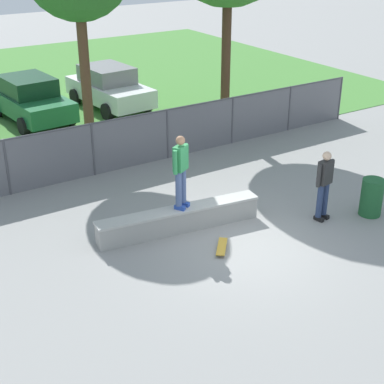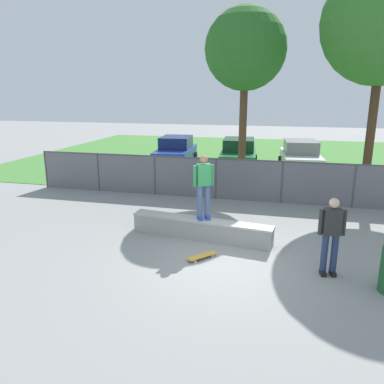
% 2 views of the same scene
% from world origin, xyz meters
% --- Properties ---
extents(ground_plane, '(80.00, 80.00, 0.00)m').
position_xyz_m(ground_plane, '(0.00, 0.00, 0.00)').
color(ground_plane, gray).
extents(grass_strip, '(29.60, 20.00, 0.02)m').
position_xyz_m(grass_strip, '(0.00, 15.98, 0.01)').
color(grass_strip, '#478438').
rests_on(grass_strip, ground).
extents(concrete_ledge, '(4.16, 1.04, 0.58)m').
position_xyz_m(concrete_ledge, '(-0.90, 1.45, 0.29)').
color(concrete_ledge, '#999993').
rests_on(concrete_ledge, ground).
extents(skateboarder, '(0.53, 0.41, 1.82)m').
position_xyz_m(skateboarder, '(-0.83, 1.48, 1.59)').
color(skateboarder, '#2647A5').
rests_on(skateboarder, concrete_ledge).
extents(skateboard, '(0.67, 0.74, 0.09)m').
position_xyz_m(skateboard, '(-0.57, 0.13, 0.07)').
color(skateboard, gold).
rests_on(skateboard, ground).
extents(chainlink_fence, '(17.67, 0.07, 1.61)m').
position_xyz_m(chainlink_fence, '(0.00, 5.68, 0.88)').
color(chainlink_fence, '#4C4C51').
rests_on(chainlink_fence, ground).
extents(tree_near_left, '(3.28, 3.28, 7.38)m').
position_xyz_m(tree_near_left, '(-0.50, 7.68, 5.69)').
color(tree_near_left, '#513823').
rests_on(tree_near_left, ground).
extents(tree_near_right, '(4.31, 4.31, 8.56)m').
position_xyz_m(tree_near_right, '(4.36, 6.94, 6.38)').
color(tree_near_right, '#47301E').
rests_on(tree_near_right, ground).
extents(car_blue, '(2.29, 4.34, 1.66)m').
position_xyz_m(car_blue, '(-4.70, 11.84, 0.84)').
color(car_blue, '#233D9E').
rests_on(car_blue, ground).
extents(car_green, '(2.29, 4.34, 1.66)m').
position_xyz_m(car_green, '(-1.13, 11.71, 0.84)').
color(car_green, '#1E6638').
rests_on(car_green, ground).
extents(car_white, '(2.29, 4.34, 1.66)m').
position_xyz_m(car_white, '(2.08, 11.71, 0.84)').
color(car_white, silver).
rests_on(car_white, ground).
extents(bystander, '(0.59, 0.32, 1.82)m').
position_xyz_m(bystander, '(2.41, 0.02, 1.01)').
color(bystander, black).
rests_on(bystander, ground).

